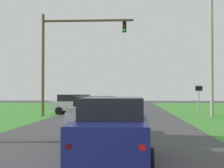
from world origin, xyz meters
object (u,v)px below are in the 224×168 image
(traffic_light, at_px, (65,49))
(pickup_truck_lead, at_px, (96,116))
(utility_pole_right, at_px, (212,56))
(crossing_suv_far, at_px, (76,104))
(red_suv_near, at_px, (113,128))
(keep_moving_sign, at_px, (199,96))

(traffic_light, bearing_deg, pickup_truck_lead, -72.99)
(utility_pole_right, bearing_deg, crossing_suv_far, 166.81)
(pickup_truck_lead, height_order, crossing_suv_far, pickup_truck_lead)
(crossing_suv_far, xyz_separation_m, utility_pole_right, (11.55, -2.71, 3.99))
(red_suv_near, relative_size, keep_moving_sign, 1.86)
(utility_pole_right, bearing_deg, traffic_light, 179.71)
(traffic_light, xyz_separation_m, keep_moving_sign, (10.68, -1.80, -3.94))
(crossing_suv_far, distance_m, utility_pole_right, 12.52)
(keep_moving_sign, bearing_deg, traffic_light, 170.42)
(red_suv_near, xyz_separation_m, keep_moving_sign, (5.62, 16.52, 0.69))
(pickup_truck_lead, relative_size, utility_pole_right, 0.50)
(keep_moving_sign, height_order, utility_pole_right, utility_pole_right)
(pickup_truck_lead, xyz_separation_m, crossing_suv_far, (-3.48, 15.68, -0.02))
(traffic_light, xyz_separation_m, crossing_suv_far, (0.51, 2.65, -4.69))
(red_suv_near, height_order, pickup_truck_lead, red_suv_near)
(red_suv_near, bearing_deg, utility_pole_right, 69.02)
(traffic_light, bearing_deg, red_suv_near, -74.57)
(pickup_truck_lead, distance_m, crossing_suv_far, 16.06)
(red_suv_near, bearing_deg, traffic_light, 105.43)
(keep_moving_sign, bearing_deg, crossing_suv_far, 156.37)
(red_suv_near, xyz_separation_m, utility_pole_right, (7.00, 18.26, 3.93))
(crossing_suv_far, bearing_deg, keep_moving_sign, -23.63)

